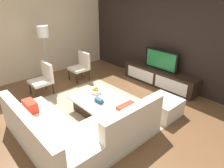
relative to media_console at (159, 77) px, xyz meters
The scene contains 14 objects.
ground_plane 2.41m from the media_console, 90.00° to the right, with size 14.00×14.00×0.00m, color brown.
feature_wall_back 1.19m from the media_console, 90.00° to the left, with size 6.40×0.12×2.80m, color black.
side_wall_left 4.05m from the media_console, 145.54° to the right, with size 0.12×5.20×2.80m, color beige.
area_rug 2.41m from the media_console, 92.39° to the right, with size 2.98×2.61×0.01m, color tan.
media_console is the anchor object (origin of this frame).
television 0.54m from the media_console, 90.00° to the left, with size 1.08×0.06×0.59m.
sectional_couch 3.30m from the media_console, 81.32° to the right, with size 2.29×2.33×0.81m.
coffee_table 2.30m from the media_console, 92.49° to the right, with size 1.06×1.01×0.38m.
accent_chair_near 3.34m from the media_console, 122.75° to the right, with size 0.54×0.54×0.87m.
floor_lamp 3.62m from the media_console, 136.85° to the right, with size 0.33×0.33×1.72m.
ottoman 1.63m from the media_console, 50.75° to the right, with size 0.70×0.70×0.40m, color beige.
fruit_bowl 2.22m from the media_console, 97.36° to the right, with size 0.28×0.28×0.14m.
accent_chair_far 2.46m from the media_console, 143.16° to the right, with size 0.53×0.54×0.87m.
book_stack 2.43m from the media_console, 87.12° to the right, with size 0.22×0.13×0.09m.
Camera 1 is at (3.24, -2.46, 2.66)m, focal length 32.80 mm.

